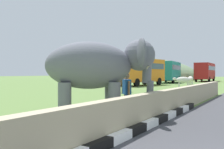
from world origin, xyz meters
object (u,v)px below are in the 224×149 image
object	(u,v)px
elephant	(99,67)
bus_red	(205,71)
cow_mid	(183,80)
bus_orange	(141,70)
cow_near	(123,82)
person_handler	(127,92)
bus_teal	(169,70)
cow_far	(190,79)

from	to	relation	value
elephant	bus_red	xyz separation A→B (m)	(42.82, 4.89, 0.19)
elephant	cow_mid	bearing A→B (deg)	7.41
bus_orange	cow_near	xyz separation A→B (m)	(-11.64, -3.89, -1.21)
person_handler	cow_mid	bearing A→B (deg)	9.36
person_handler	cow_near	distance (m)	10.91
bus_teal	bus_red	xyz separation A→B (m)	(9.61, -3.89, 0.00)
cow_mid	cow_far	size ratio (longest dim) A/B	1.02
person_handler	bus_red	xyz separation A→B (m)	(41.61, 5.36, 1.16)
bus_red	cow_mid	world-z (taller)	bus_red
cow_mid	bus_red	bearing A→B (deg)	5.75
person_handler	cow_far	xyz separation A→B (m)	(23.44, 3.54, -0.06)
elephant	cow_far	distance (m)	24.86
bus_red	cow_mid	xyz separation A→B (m)	(-23.35, -2.35, -1.21)
bus_teal	bus_red	size ratio (longest dim) A/B	0.92
cow_near	cow_far	world-z (taller)	same
bus_orange	bus_teal	size ratio (longest dim) A/B	1.01
elephant	bus_orange	distance (m)	24.01
bus_teal	cow_far	distance (m)	10.37
bus_red	cow_near	world-z (taller)	bus_red
elephant	bus_orange	world-z (taller)	bus_orange
person_handler	bus_teal	size ratio (longest dim) A/B	0.19
bus_orange	bus_teal	xyz separation A→B (m)	(10.91, -0.10, -0.00)
bus_teal	bus_orange	bearing A→B (deg)	179.49
cow_near	cow_far	distance (m)	14.11
elephant	person_handler	size ratio (longest dim) A/B	2.35
person_handler	bus_teal	xyz separation A→B (m)	(32.01, 9.25, 1.15)
elephant	person_handler	world-z (taller)	elephant
cow_mid	bus_orange	bearing A→B (deg)	65.94
elephant	bus_teal	world-z (taller)	bus_teal
cow_near	cow_far	xyz separation A→B (m)	(13.98, -1.91, 0.00)
bus_teal	cow_mid	bearing A→B (deg)	-155.59
cow_mid	cow_near	bearing A→B (deg)	164.50
bus_teal	cow_near	world-z (taller)	bus_teal
cow_near	cow_far	bearing A→B (deg)	-7.79
person_handler	bus_orange	world-z (taller)	bus_orange
bus_red	cow_near	size ratio (longest dim) A/B	4.92
person_handler	cow_mid	world-z (taller)	person_handler
elephant	bus_teal	size ratio (longest dim) A/B	0.46
person_handler	bus_orange	bearing A→B (deg)	23.90
elephant	cow_mid	xyz separation A→B (m)	(19.48, 2.53, -1.02)
elephant	bus_orange	bearing A→B (deg)	21.68
bus_orange	person_handler	bearing A→B (deg)	-156.10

